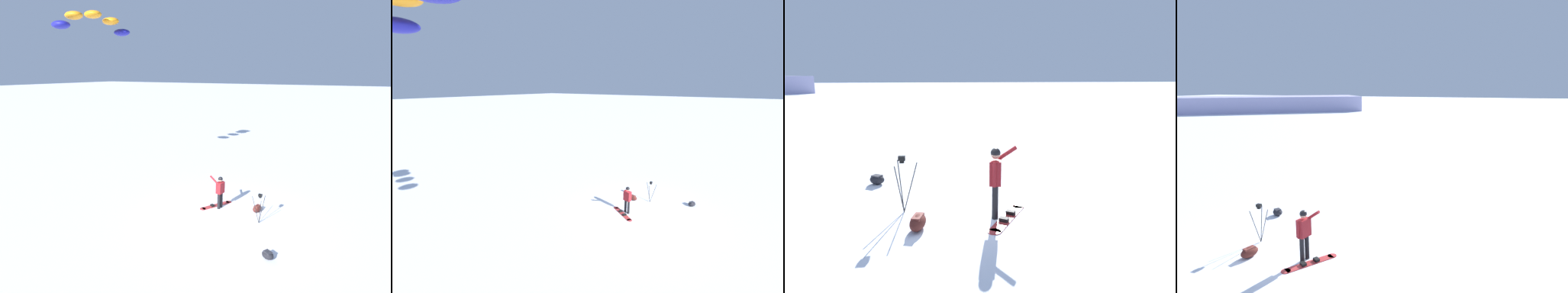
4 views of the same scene
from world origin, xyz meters
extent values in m
plane|color=white|center=(0.00, 0.00, 0.00)|extent=(300.00, 300.00, 0.00)
cylinder|color=black|center=(0.52, 0.68, 0.39)|extent=(0.14, 0.14, 0.78)
cylinder|color=black|center=(0.73, 0.63, 0.39)|extent=(0.14, 0.14, 0.78)
cube|color=maroon|center=(0.62, 0.65, 1.06)|extent=(0.44, 0.33, 0.55)
sphere|color=tan|center=(0.62, 0.65, 1.47)|extent=(0.21, 0.21, 0.21)
sphere|color=black|center=(0.62, 0.65, 1.50)|extent=(0.22, 0.22, 0.22)
cylinder|color=maroon|center=(0.49, 0.92, 1.44)|extent=(0.19, 0.51, 0.39)
cylinder|color=maroon|center=(0.82, 0.60, 1.06)|extent=(0.09, 0.09, 0.55)
cube|color=#B23333|center=(0.76, 0.91, 0.01)|extent=(1.45, 1.07, 0.02)
cylinder|color=#B23333|center=(0.11, 1.33, 0.01)|extent=(0.28, 0.28, 0.02)
cylinder|color=#B23333|center=(1.41, 0.50, 0.01)|extent=(0.28, 0.28, 0.02)
cube|color=black|center=(0.58, 1.03, 0.06)|extent=(0.23, 0.24, 0.08)
cube|color=black|center=(0.95, 0.80, 0.06)|extent=(0.23, 0.24, 0.08)
ellipsoid|color=#4C1E19|center=(1.07, -1.07, 0.16)|extent=(0.66, 0.46, 0.32)
cube|color=brown|center=(1.07, -1.07, 0.28)|extent=(0.40, 0.27, 0.08)
cylinder|color=#262628|center=(0.06, -1.26, 0.60)|extent=(0.04, 0.37, 1.21)
cylinder|color=#262628|center=(-0.09, -1.50, 0.60)|extent=(0.35, 0.16, 1.21)
cylinder|color=#262628|center=(0.22, -1.50, 0.60)|extent=(0.34, 0.17, 1.21)
cube|color=black|center=(0.06, -1.43, 1.23)|extent=(0.10, 0.10, 0.06)
cube|color=black|center=(0.06, -1.43, 1.31)|extent=(0.12, 0.16, 0.10)
ellipsoid|color=black|center=(-2.23, -2.39, 0.14)|extent=(0.55, 0.58, 0.27)
cube|color=#2C2C33|center=(-2.23, -2.39, 0.23)|extent=(0.33, 0.35, 0.08)
camera|label=1|loc=(-11.32, -4.24, 6.43)|focal=26.41mm
camera|label=2|loc=(-5.18, 12.64, 7.21)|focal=22.96mm
camera|label=3|loc=(7.90, -0.70, 3.18)|focal=31.59mm
camera|label=4|loc=(9.21, 6.12, 5.32)|focal=31.95mm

